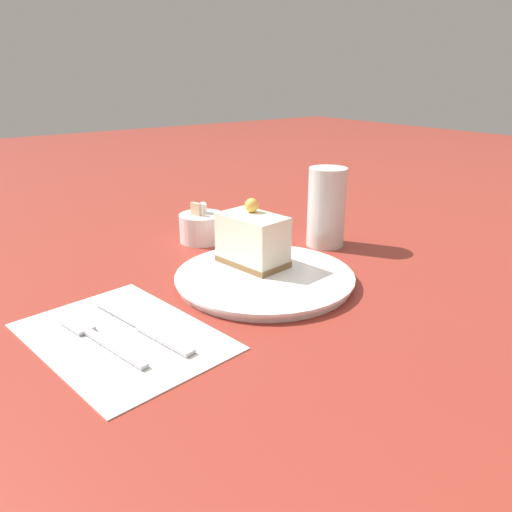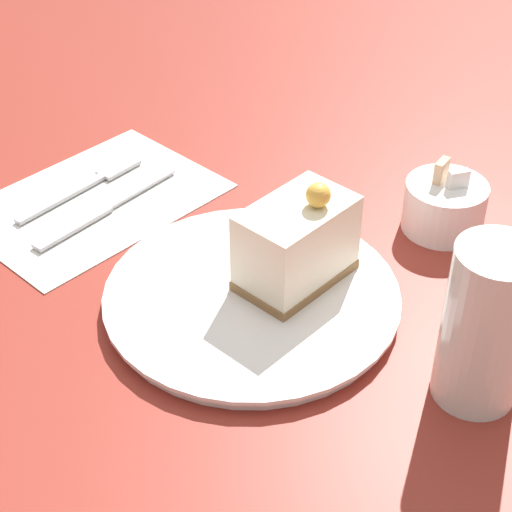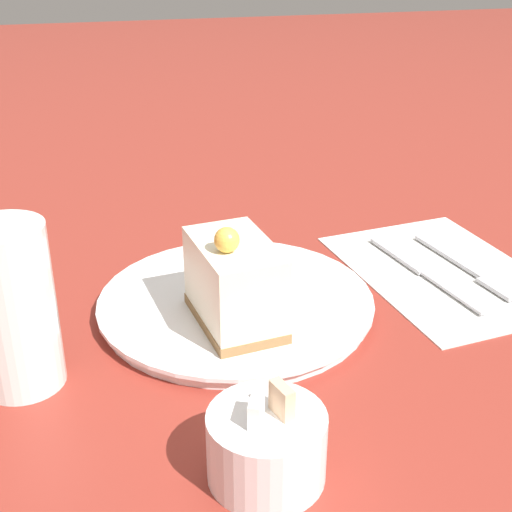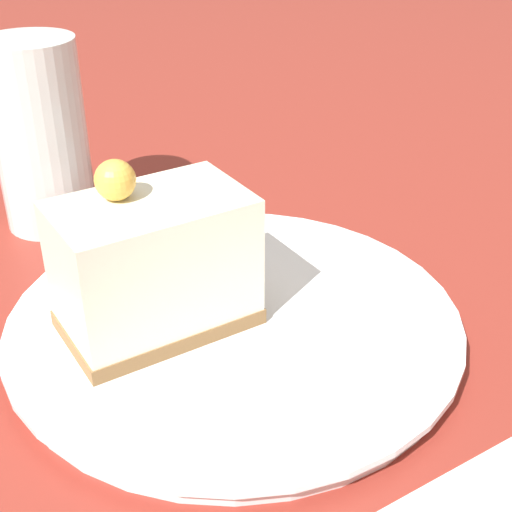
# 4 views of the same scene
# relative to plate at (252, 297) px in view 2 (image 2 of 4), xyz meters

# --- Properties ---
(ground_plane) EXTENTS (4.00, 4.00, 0.00)m
(ground_plane) POSITION_rel_plate_xyz_m (-0.00, 0.01, -0.01)
(ground_plane) COLOR maroon
(plate) EXTENTS (0.26, 0.26, 0.01)m
(plate) POSITION_rel_plate_xyz_m (0.00, 0.00, 0.00)
(plate) COLOR white
(plate) RESTS_ON ground_plane
(cake_slice) EXTENTS (0.08, 0.11, 0.10)m
(cake_slice) POSITION_rel_plate_xyz_m (0.01, 0.04, 0.04)
(cake_slice) COLOR olive
(cake_slice) RESTS_ON plate
(napkin) EXTENTS (0.21, 0.27, 0.00)m
(napkin) POSITION_rel_plate_xyz_m (-0.23, -0.03, -0.01)
(napkin) COLOR white
(napkin) RESTS_ON ground_plane
(fork) EXTENTS (0.05, 0.16, 0.00)m
(fork) POSITION_rel_plate_xyz_m (-0.26, -0.01, -0.00)
(fork) COLOR #B2B2B7
(fork) RESTS_ON napkin
(knife) EXTENTS (0.05, 0.18, 0.00)m
(knife) POSITION_rel_plate_xyz_m (-0.20, -0.04, -0.00)
(knife) COLOR #B2B2B7
(knife) RESTS_ON napkin
(sugar_bowl) EXTENTS (0.08, 0.08, 0.07)m
(sugar_bowl) POSITION_rel_plate_xyz_m (0.03, 0.22, 0.02)
(sugar_bowl) COLOR white
(sugar_bowl) RESTS_ON ground_plane
(drinking_glass) EXTENTS (0.07, 0.07, 0.14)m
(drinking_glass) POSITION_rel_plate_xyz_m (0.19, 0.07, 0.06)
(drinking_glass) COLOR silver
(drinking_glass) RESTS_ON ground_plane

